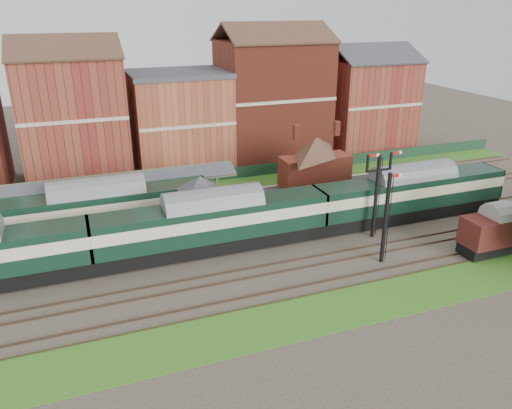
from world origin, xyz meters
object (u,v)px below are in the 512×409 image
object	(u,v)px
dmu_train	(213,222)
platform_railcar	(99,210)
signal_box	(201,205)
semaphore_bracket	(377,191)

from	to	relation	value
dmu_train	platform_railcar	size ratio (longest dim) A/B	3.01
dmu_train	platform_railcar	world-z (taller)	dmu_train
signal_box	semaphore_bracket	distance (m)	16.16
platform_railcar	semaphore_bracket	bearing A→B (deg)	-20.59
signal_box	platform_railcar	bearing A→B (deg)	159.99
platform_railcar	signal_box	bearing A→B (deg)	-20.01
dmu_train	platform_railcar	xyz separation A→B (m)	(-9.13, 6.50, -0.01)
semaphore_bracket	platform_railcar	distance (m)	25.66
signal_box	platform_railcar	world-z (taller)	signal_box
signal_box	semaphore_bracket	size ratio (longest dim) A/B	0.73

